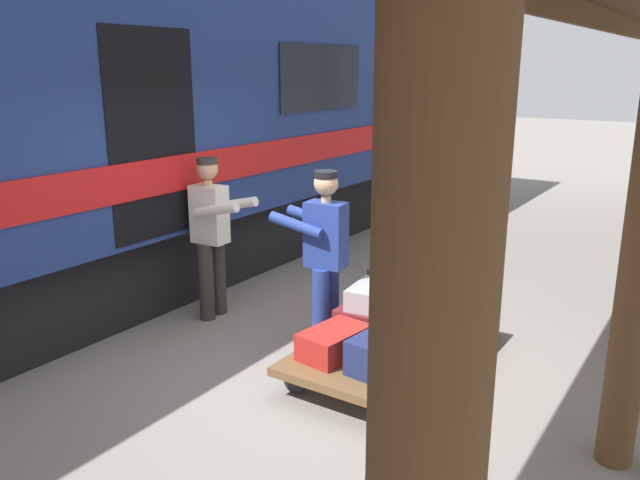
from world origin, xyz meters
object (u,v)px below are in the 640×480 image
porter_by_door (212,233)px  train_car (56,117)px  suitcase_tan_vintage (400,299)px  suitcase_red_plastic (334,342)px  suitcase_brown_leather (423,336)px  suitcase_gray_aluminum (371,295)px  luggage_cart (395,342)px  porter_in_overalls (324,255)px  suitcase_black_hardshell (450,311)px  suitcase_maroon_trunk (370,318)px  suitcase_yellow_case (418,318)px  suitcase_navy_fabric (391,355)px  suitcase_olive_duffel (398,278)px

porter_by_door → train_car: bearing=14.5°
suitcase_tan_vintage → suitcase_red_plastic: size_ratio=0.77×
suitcase_tan_vintage → suitcase_red_plastic: 1.20m
suitcase_brown_leather → suitcase_gray_aluminum: bearing=-0.3°
luggage_cart → porter_in_overalls: porter_in_overalls is taller
porter_by_door → suitcase_black_hardshell: bearing=-166.3°
suitcase_maroon_trunk → suitcase_black_hardshell: suitcase_maroon_trunk is taller
suitcase_maroon_trunk → suitcase_black_hardshell: (-0.53, -0.60, -0.02)m
suitcase_brown_leather → suitcase_yellow_case: 0.18m
train_car → suitcase_red_plastic: bearing=177.6°
porter_in_overalls → suitcase_yellow_case: bearing=179.4°
train_car → suitcase_tan_vintage: (-3.66, -1.05, -1.66)m
train_car → suitcase_black_hardshell: 4.63m
train_car → suitcase_navy_fabric: train_car is taller
suitcase_maroon_trunk → suitcase_brown_leather: bearing=180.0°
suitcase_brown_leather → suitcase_yellow_case: size_ratio=0.86×
suitcase_red_plastic → porter_by_door: bearing=-17.9°
train_car → suitcase_gray_aluminum: size_ratio=33.71×
suitcase_black_hardshell → suitcase_yellow_case: size_ratio=1.07×
suitcase_maroon_trunk → suitcase_olive_duffel: suitcase_olive_duffel is taller
suitcase_maroon_trunk → suitcase_black_hardshell: 0.80m
suitcase_black_hardshell → suitcase_red_plastic: suitcase_red_plastic is taller
suitcase_maroon_trunk → suitcase_red_plastic: 0.60m
suitcase_red_plastic → suitcase_yellow_case: bearing=-130.9°
luggage_cart → porter_by_door: porter_by_door is taller
suitcase_tan_vintage → porter_by_door: (1.89, 0.59, 0.53)m
train_car → porter_by_door: 2.15m
train_car → porter_by_door: size_ratio=9.88×
suitcase_navy_fabric → suitcase_black_hardshell: suitcase_navy_fabric is taller
train_car → porter_in_overalls: 3.41m
suitcase_red_plastic → suitcase_maroon_trunk: bearing=-90.0°
suitcase_tan_vintage → suitcase_red_plastic: (0.00, 1.20, -0.00)m
suitcase_black_hardshell → porter_by_door: porter_by_door is taller
suitcase_olive_duffel → suitcase_tan_vintage: bearing=-127.4°
suitcase_maroon_trunk → suitcase_navy_fabric: 0.80m
luggage_cart → suitcase_black_hardshell: bearing=-113.6°
suitcase_maroon_trunk → suitcase_tan_vintage: (0.00, -0.60, -0.01)m
suitcase_navy_fabric → porter_in_overalls: (1.00, -0.57, 0.51)m
porter_in_overalls → train_car: bearing=7.4°
luggage_cart → suitcase_tan_vintage: (0.26, -0.60, 0.16)m
porter_by_door → porter_in_overalls: bearing=178.4°
suitcase_tan_vintage → luggage_cart: bearing=113.6°
suitcase_yellow_case → suitcase_navy_fabric: bearing=94.0°
suitcase_olive_duffel → porter_by_door: (1.88, 0.57, 0.31)m
suitcase_maroon_trunk → suitcase_yellow_case: 0.50m
suitcase_maroon_trunk → suitcase_gray_aluminum: 0.22m
suitcase_maroon_trunk → suitcase_gray_aluminum: size_ratio=1.15×
suitcase_brown_leather → suitcase_yellow_case: (0.04, 0.04, 0.17)m
train_car → suitcase_olive_duffel: (-3.64, -1.03, -1.44)m
porter_in_overalls → porter_by_door: (1.42, -0.04, 0.00)m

